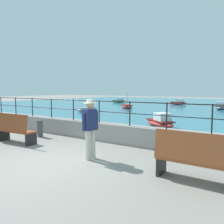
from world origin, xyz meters
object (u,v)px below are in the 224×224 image
boat_1 (178,103)px  boat_3 (119,101)px  bench_main (14,129)px  boat_4 (87,109)px  person_walking (90,126)px  bench_far (194,158)px  boat_0 (127,106)px  boat_2 (160,122)px  boat_6 (221,107)px  bollard (40,129)px

boat_1 → boat_3: size_ratio=1.00×
bench_main → boat_3: bench_main is taller
boat_4 → bench_main: bearing=-62.4°
person_walking → boat_1: (-5.50, 24.69, -0.65)m
person_walking → bench_far: bearing=-1.3°
boat_0 → boat_2: (7.73, -9.65, 0.07)m
bench_far → boat_6: bench_far is taller
bollard → boat_6: bearing=77.3°
boat_1 → boat_6: 7.59m
boat_2 → boat_6: (0.80, 13.57, 0.00)m
bollard → boat_0: size_ratio=0.31×
bollard → boat_0: boat_0 is taller
boat_1 → boat_6: same height
bench_main → boat_0: size_ratio=0.75×
bench_main → person_walking: bearing=1.0°
person_walking → boat_4: bearing=130.9°
bench_far → bollard: 6.92m
boat_6 → person_walking: bearing=-91.1°
boat_4 → boat_1: bearing=74.9°
bench_main → boat_2: bearing=63.3°
boat_1 → bench_main: bearing=-85.7°
boat_3 → person_walking: bearing=-59.2°
bench_main → boat_4: size_ratio=0.73×
boat_2 → boat_1: bearing=105.4°
boat_0 → boat_3: boat_0 is taller
person_walking → boat_0: (-8.17, 15.96, -0.72)m
bench_far → person_walking: person_walking is taller
person_walking → boat_0: bearing=117.1°
boat_3 → boat_6: (14.92, -4.54, 0.00)m
bollard → boat_4: bearing=119.9°
bench_main → boat_3: 26.81m
bollard → bench_far: bearing=-11.0°
boat_3 → bench_main: bearing=-66.0°
boat_6 → boat_1: bearing=140.6°
boat_3 → boat_0: bearing=-53.0°
person_walking → bollard: bearing=161.9°
bench_main → bollard: bench_main is taller
bench_far → boat_4: bench_far is taller
boat_6 → boat_0: bearing=-155.3°
boat_6 → boat_2: bearing=-93.4°
person_walking → boat_3: size_ratio=0.76×
person_walking → bollard: size_ratio=2.44×
boat_0 → boat_1: boat_0 is taller
person_walking → boat_2: bearing=94.0°
boat_1 → boat_4: boat_1 is taller
bollard → boat_1: size_ratio=0.31×
person_walking → boat_4: (-9.27, 10.70, -0.72)m
bench_far → boat_0: 19.52m
boat_3 → boat_4: bearing=-68.9°
bench_far → person_walking: bearing=178.7°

